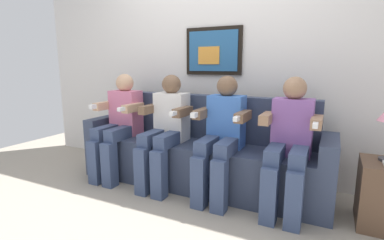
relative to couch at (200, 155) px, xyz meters
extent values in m
plane|color=#9E9384|center=(0.00, -0.33, -0.31)|extent=(6.34, 6.34, 0.00)
cube|color=silver|center=(0.00, 0.44, 0.99)|extent=(4.88, 0.05, 2.60)
cube|color=black|center=(-0.03, 0.40, 1.04)|extent=(0.63, 0.03, 0.50)
cube|color=#26598C|center=(-0.03, 0.38, 1.04)|extent=(0.55, 0.02, 0.42)
cube|color=orange|center=(-0.07, 0.37, 0.99)|extent=(0.24, 0.02, 0.18)
cube|color=#333D56|center=(0.00, -0.04, -0.09)|extent=(2.20, 0.58, 0.45)
cube|color=#333D56|center=(0.00, 0.18, 0.36)|extent=(2.20, 0.14, 0.45)
cube|color=#333D56|center=(-1.17, -0.04, 0.00)|extent=(0.14, 0.58, 0.62)
cube|color=#333D56|center=(1.17, -0.04, 0.00)|extent=(0.14, 0.58, 0.62)
cube|color=pink|center=(-0.87, -0.05, 0.38)|extent=(0.32, 0.20, 0.48)
sphere|color=tan|center=(-0.87, -0.05, 0.70)|extent=(0.19, 0.19, 0.19)
cube|color=#38476B|center=(-0.96, -0.25, 0.20)|extent=(0.12, 0.40, 0.12)
cube|color=#38476B|center=(-0.78, -0.25, 0.20)|extent=(0.12, 0.40, 0.12)
cube|color=#38476B|center=(-0.96, -0.45, -0.09)|extent=(0.12, 0.12, 0.45)
cube|color=#38476B|center=(-0.78, -0.45, -0.09)|extent=(0.12, 0.12, 0.45)
cube|color=tan|center=(-1.06, -0.17, 0.46)|extent=(0.08, 0.28, 0.08)
cube|color=tan|center=(-0.68, -0.17, 0.46)|extent=(0.08, 0.28, 0.08)
cube|color=white|center=(-0.68, -0.33, 0.47)|extent=(0.04, 0.13, 0.04)
cube|color=white|center=(-1.06, -0.33, 0.47)|extent=(0.04, 0.10, 0.04)
cube|color=white|center=(-0.29, -0.05, 0.38)|extent=(0.32, 0.20, 0.48)
sphere|color=brown|center=(-0.29, -0.05, 0.70)|extent=(0.19, 0.19, 0.19)
cube|color=#38476B|center=(-0.38, -0.25, 0.20)|extent=(0.12, 0.40, 0.12)
cube|color=#38476B|center=(-0.20, -0.25, 0.20)|extent=(0.12, 0.40, 0.12)
cube|color=#38476B|center=(-0.38, -0.45, -0.09)|extent=(0.12, 0.12, 0.45)
cube|color=#38476B|center=(-0.20, -0.45, -0.09)|extent=(0.12, 0.12, 0.45)
cube|color=brown|center=(-0.48, -0.17, 0.46)|extent=(0.08, 0.28, 0.08)
cube|color=brown|center=(-0.10, -0.17, 0.46)|extent=(0.08, 0.28, 0.08)
cube|color=white|center=(-0.10, -0.33, 0.47)|extent=(0.04, 0.13, 0.04)
cube|color=#3F72CC|center=(0.29, -0.05, 0.38)|extent=(0.32, 0.20, 0.48)
sphere|color=brown|center=(0.29, -0.05, 0.70)|extent=(0.19, 0.19, 0.19)
cube|color=#38476B|center=(0.20, -0.25, 0.20)|extent=(0.12, 0.40, 0.12)
cube|color=#38476B|center=(0.38, -0.25, 0.20)|extent=(0.12, 0.40, 0.12)
cube|color=#38476B|center=(0.20, -0.45, -0.09)|extent=(0.12, 0.12, 0.45)
cube|color=#38476B|center=(0.38, -0.45, -0.09)|extent=(0.12, 0.12, 0.45)
cube|color=brown|center=(0.10, -0.17, 0.46)|extent=(0.08, 0.28, 0.08)
cube|color=brown|center=(0.48, -0.17, 0.46)|extent=(0.08, 0.28, 0.08)
cube|color=white|center=(0.48, -0.33, 0.47)|extent=(0.04, 0.13, 0.04)
cube|color=white|center=(0.10, -0.33, 0.47)|extent=(0.04, 0.10, 0.04)
cube|color=#8C59A5|center=(0.87, -0.05, 0.38)|extent=(0.32, 0.20, 0.48)
sphere|color=#9E7556|center=(0.87, -0.05, 0.70)|extent=(0.19, 0.19, 0.19)
cube|color=#38476B|center=(0.78, -0.25, 0.20)|extent=(0.12, 0.40, 0.12)
cube|color=#38476B|center=(0.96, -0.25, 0.20)|extent=(0.12, 0.40, 0.12)
cube|color=#38476B|center=(0.78, -0.45, -0.09)|extent=(0.12, 0.12, 0.45)
cube|color=#38476B|center=(0.96, -0.45, -0.09)|extent=(0.12, 0.12, 0.45)
cube|color=#9E7556|center=(0.68, -0.17, 0.46)|extent=(0.08, 0.28, 0.08)
cube|color=#9E7556|center=(1.06, -0.17, 0.46)|extent=(0.08, 0.28, 0.08)
cube|color=white|center=(1.06, -0.33, 0.47)|extent=(0.04, 0.13, 0.04)
camera|label=1|loc=(1.16, -2.54, 0.88)|focal=26.95mm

